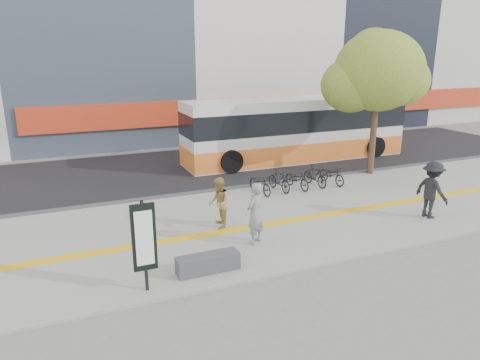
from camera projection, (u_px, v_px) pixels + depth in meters
name	position (u px, v px, depth m)	size (l,w,h in m)	color
ground	(277.00, 239.00, 13.17)	(120.00, 120.00, 0.00)	#63635F
sidewalk	(256.00, 221.00, 14.48)	(40.00, 7.00, 0.08)	gray
tactile_strip	(263.00, 225.00, 14.02)	(40.00, 0.45, 0.01)	gold
street	(190.00, 168.00, 21.10)	(40.00, 8.00, 0.06)	black
curb	(219.00, 190.00, 17.56)	(40.00, 0.25, 0.14)	#3B3B3E
bench	(208.00, 263.00, 11.04)	(1.60, 0.45, 0.45)	#3B3B3E
signboard	(144.00, 239.00, 9.87)	(0.55, 0.10, 2.20)	black
street_tree	(376.00, 73.00, 18.84)	(4.40, 3.80, 6.31)	#39241A
bus	(297.00, 131.00, 22.31)	(11.62, 2.76, 3.09)	beige
bicycle_row	(297.00, 179.00, 17.68)	(4.01, 1.55, 0.87)	black
seated_woman	(255.00, 213.00, 12.49)	(0.66, 0.43, 1.82)	black
pedestrian_tan	(219.00, 203.00, 13.66)	(0.78, 0.61, 1.61)	olive
pedestrian_dark	(432.00, 190.00, 14.47)	(1.23, 0.71, 1.91)	black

